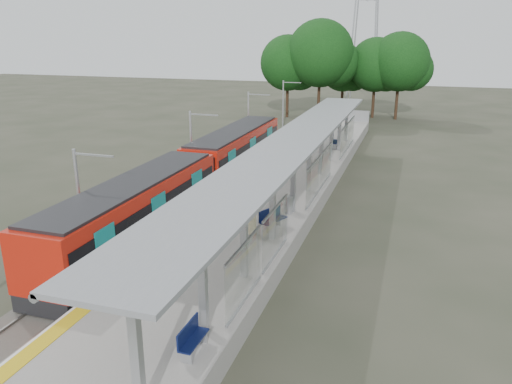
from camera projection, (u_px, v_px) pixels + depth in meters
ground at (120, 381)px, 15.40m from camera, size 200.00×200.00×0.00m
trackbed at (222, 186)px, 34.83m from camera, size 3.00×70.00×0.24m
platform at (285, 186)px, 33.40m from camera, size 6.00×50.00×1.00m
tactile_strip at (249, 176)px, 33.99m from camera, size 0.60×50.00×0.02m
end_fence at (342, 115)px, 55.70m from camera, size 6.00×0.10×1.20m
train at (195, 175)px, 30.27m from camera, size 2.74×27.60×3.62m
canopy at (296, 145)px, 28.35m from camera, size 3.27×38.00×3.66m
tree_cluster at (343, 61)px, 61.73m from camera, size 20.46×12.42×12.09m
catenary_masts at (192, 148)px, 33.58m from camera, size 2.08×48.16×5.40m
bench_near at (191, 337)px, 15.04m from camera, size 0.44×1.39×0.95m
bench_mid at (272, 218)px, 24.59m from camera, size 1.10×1.66×1.09m
bench_far at (334, 140)px, 42.40m from camera, size 0.62×1.71×1.14m
info_pillar_near at (252, 218)px, 23.95m from camera, size 0.41×0.41×1.80m
info_pillar_far at (308, 152)px, 37.58m from camera, size 0.38×0.38×1.67m
litter_bin at (288, 205)px, 26.81m from camera, size 0.50×0.50×0.95m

